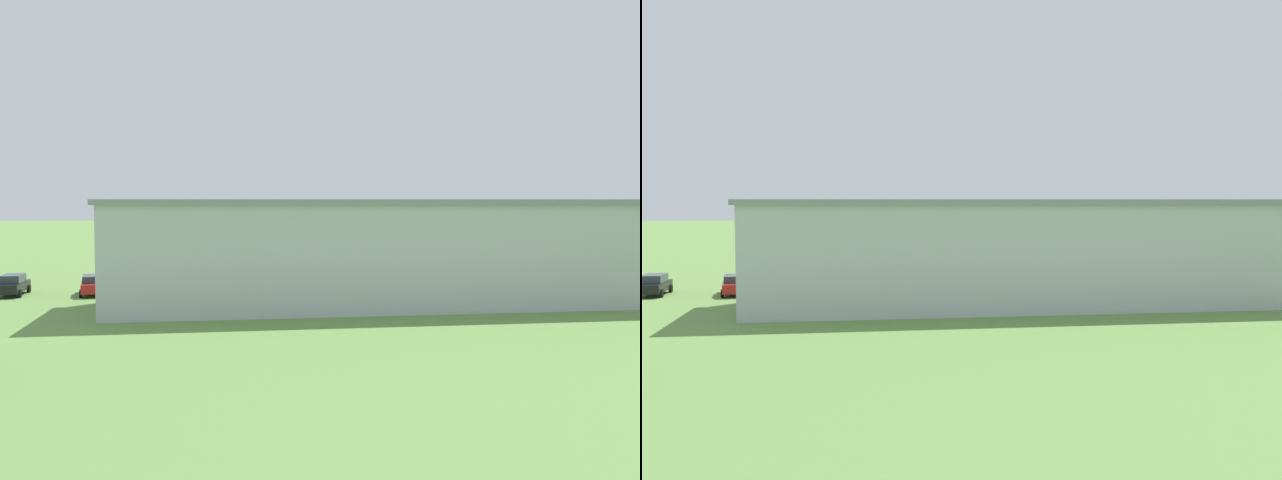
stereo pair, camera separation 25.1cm
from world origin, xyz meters
TOP-DOWN VIEW (x-y plane):
  - ground_plane at (0.00, 0.00)m, footprint 400.00×400.00m
  - hangar at (-1.39, 32.03)m, footprint 39.95×12.85m
  - biplane at (0.17, 0.26)m, footprint 6.92×8.08m
  - car_red at (19.95, 22.45)m, footprint 2.30×4.70m
  - car_black at (26.08, 21.48)m, footprint 2.00×4.57m
  - person_crossing_taxiway at (19.25, 17.75)m, footprint 0.49×0.49m
  - person_watching_takeoff at (17.24, 16.95)m, footprint 0.52×0.52m

SIDE VIEW (x-z plane):
  - ground_plane at x=0.00m, z-range 0.00..0.00m
  - car_red at x=19.95m, z-range 0.04..1.60m
  - person_watching_takeoff at x=17.24m, z-range 0.00..1.65m
  - car_black at x=26.08m, z-range 0.03..1.67m
  - person_crossing_taxiway at x=19.25m, z-range 0.00..1.74m
  - hangar at x=-1.39m, z-range 0.01..7.53m
  - biplane at x=0.17m, z-range 3.10..7.09m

